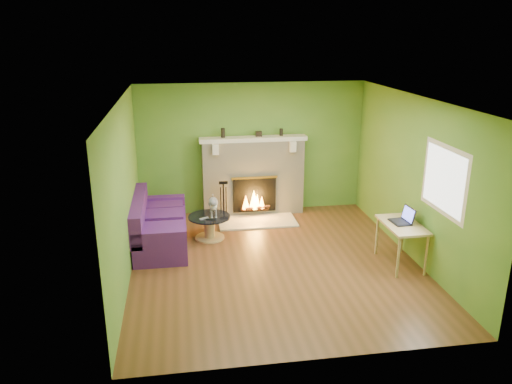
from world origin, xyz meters
TOP-DOWN VIEW (x-y plane):
  - floor at (0.00, 0.00)m, footprint 5.00×5.00m
  - ceiling at (0.00, 0.00)m, footprint 5.00×5.00m
  - wall_back at (0.00, 2.50)m, footprint 5.00×0.00m
  - wall_front at (0.00, -2.50)m, footprint 5.00×0.00m
  - wall_left at (-2.25, 0.00)m, footprint 0.00×5.00m
  - wall_right at (2.25, 0.00)m, footprint 0.00×5.00m
  - window_frame at (2.24, -0.90)m, footprint 0.00×1.20m
  - window_pane at (2.23, -0.90)m, footprint 0.00×1.06m
  - fireplace at (0.00, 2.32)m, footprint 2.10×0.46m
  - hearth at (0.00, 1.80)m, footprint 1.50×0.75m
  - mantel at (0.00, 2.30)m, footprint 2.10×0.28m
  - sofa at (-1.86, 1.03)m, footprint 0.88×1.89m
  - coffee_table at (-0.96, 1.15)m, footprint 0.74×0.74m
  - desk at (1.95, -0.35)m, footprint 0.54×0.93m
  - cat at (-0.88, 1.20)m, footprint 0.24×0.61m
  - remote_silver at (-1.06, 1.03)m, footprint 0.17×0.12m
  - remote_black at (-0.94, 0.97)m, footprint 0.16×0.09m
  - laptop at (1.93, -0.30)m, footprint 0.32×0.36m
  - fire_tools at (-0.63, 1.95)m, footprint 0.21×0.21m
  - mantel_vase_left at (-0.58, 2.33)m, footprint 0.08×0.08m
  - mantel_vase_right at (0.56, 2.33)m, footprint 0.07×0.07m
  - mantel_box at (0.11, 2.33)m, footprint 0.12×0.08m

SIDE VIEW (x-z plane):
  - floor at x=0.00m, z-range 0.00..0.00m
  - hearth at x=0.00m, z-range 0.00..0.03m
  - coffee_table at x=-0.96m, z-range 0.03..0.45m
  - sofa at x=-1.86m, z-range -0.10..0.75m
  - fire_tools at x=-0.63m, z-range 0.03..0.81m
  - remote_black at x=-0.94m, z-range 0.42..0.44m
  - remote_silver at x=-1.06m, z-range 0.42..0.44m
  - desk at x=1.95m, z-range 0.26..0.95m
  - cat at x=-0.88m, z-range 0.42..0.79m
  - fireplace at x=0.00m, z-range -0.02..1.56m
  - laptop at x=1.93m, z-range 0.69..0.94m
  - wall_back at x=0.00m, z-range -1.20..3.80m
  - wall_front at x=0.00m, z-range -1.20..3.80m
  - wall_left at x=-2.25m, z-range -1.20..3.80m
  - wall_right at x=2.25m, z-range -1.20..3.80m
  - mantel at x=0.00m, z-range 1.50..1.58m
  - window_frame at x=2.24m, z-range 0.95..2.15m
  - window_pane at x=2.23m, z-range 1.02..2.08m
  - mantel_box at x=0.11m, z-range 1.58..1.68m
  - mantel_vase_right at x=0.56m, z-range 1.58..1.72m
  - mantel_vase_left at x=-0.58m, z-range 1.58..1.76m
  - ceiling at x=0.00m, z-range 2.60..2.60m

